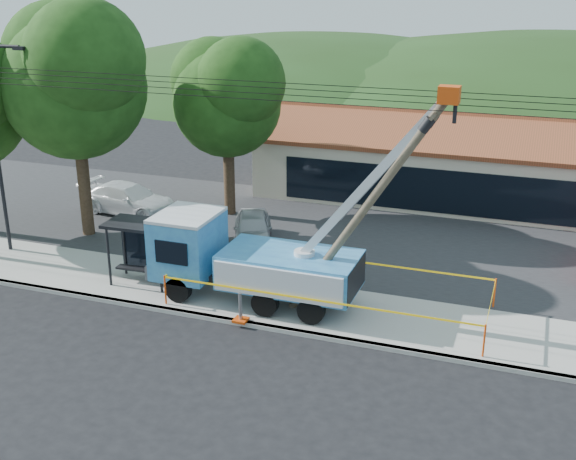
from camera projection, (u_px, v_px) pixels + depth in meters
The scene contains 15 objects.
ground at pixel (264, 362), 22.94m from camera, with size 120.00×120.00×0.00m, color black.
curb at pixel (286, 330), 24.77m from camera, with size 60.00×0.25×0.15m, color #ADAAA2.
sidewalk at pixel (304, 307), 26.45m from camera, with size 60.00×4.00×0.15m, color #ADAAA2.
parking_lot at pixel (359, 237), 33.54m from camera, with size 60.00×12.00×0.10m, color #28282B.
strip_mall at pixel (470, 165), 38.70m from camera, with size 22.50×8.53×4.67m.
tree_west_near at pixel (73, 73), 31.29m from camera, with size 7.56×6.72×10.80m.
tree_lot at pixel (227, 92), 34.56m from camera, with size 6.30×5.60×8.94m.
hill_west at pixel (324, 87), 76.38m from camera, with size 78.40×56.00×28.00m, color #1E3513.
hill_center at pixel (576, 101), 68.40m from camera, with size 89.60×64.00×32.00m, color #1E3513.
utility_truck at pixel (249, 258), 26.45m from camera, with size 10.82×4.14×8.27m.
leaning_pole at pixel (372, 199), 23.99m from camera, with size 5.35×1.65×8.17m.
bus_shelter at pixel (143, 237), 27.94m from camera, with size 2.66×1.71×2.50m.
caution_tape at pixel (329, 285), 26.16m from camera, with size 11.43×3.87×1.12m.
car_silver at pixel (253, 246), 32.59m from camera, with size 1.69×4.21×1.43m, color #9FA3A6.
car_white at pixel (130, 215), 36.66m from camera, with size 2.12×5.20×1.51m, color white.
Camera 1 is at (7.57, -18.69, 11.75)m, focal length 45.00 mm.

